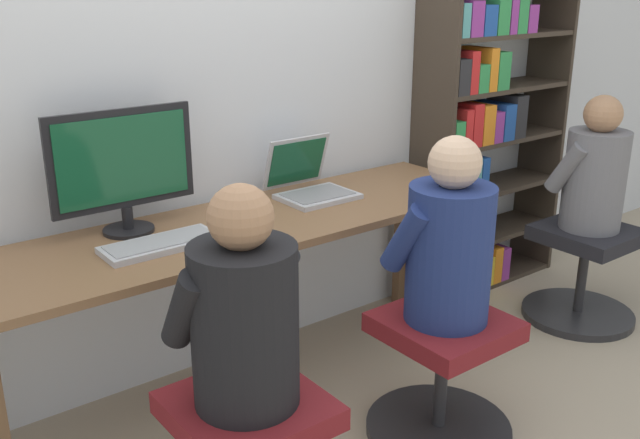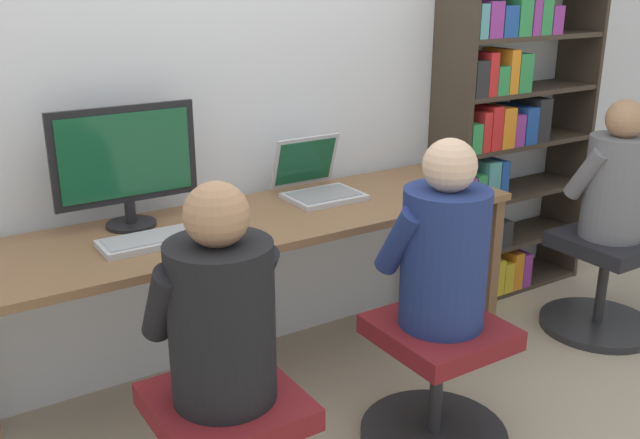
% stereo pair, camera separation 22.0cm
% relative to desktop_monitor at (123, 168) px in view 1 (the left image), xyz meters
% --- Properties ---
extents(ground_plane, '(14.00, 14.00, 0.00)m').
position_rel_desktop_monitor_xyz_m(ground_plane, '(0.43, -0.46, -0.99)').
color(ground_plane, tan).
extents(wall_back, '(10.00, 0.05, 2.60)m').
position_rel_desktop_monitor_xyz_m(wall_back, '(0.43, 0.20, 0.31)').
color(wall_back, silver).
rests_on(wall_back, ground_plane).
extents(desk, '(2.15, 0.60, 0.75)m').
position_rel_desktop_monitor_xyz_m(desk, '(0.43, -0.17, -0.31)').
color(desk, brown).
rests_on(desk, ground_plane).
extents(desktop_monitor, '(0.53, 0.18, 0.45)m').
position_rel_desktop_monitor_xyz_m(desktop_monitor, '(0.00, 0.00, 0.00)').
color(desktop_monitor, black).
rests_on(desktop_monitor, desk).
extents(laptop, '(0.30, 0.31, 0.24)m').
position_rel_desktop_monitor_xyz_m(laptop, '(0.79, -0.05, -0.19)').
color(laptop, '#B7B7BC').
rests_on(laptop, desk).
extents(keyboard, '(0.40, 0.17, 0.03)m').
position_rel_desktop_monitor_xyz_m(keyboard, '(0.02, -0.22, -0.23)').
color(keyboard, '#B2B2B7').
rests_on(keyboard, desk).
extents(computer_mouse_by_keyboard, '(0.06, 0.10, 0.04)m').
position_rel_desktop_monitor_xyz_m(computer_mouse_by_keyboard, '(0.30, -0.21, -0.22)').
color(computer_mouse_by_keyboard, silver).
rests_on(computer_mouse_by_keyboard, desk).
extents(office_chair_right, '(0.54, 0.54, 0.48)m').
position_rel_desktop_monitor_xyz_m(office_chair_right, '(0.81, -0.82, -0.74)').
color(office_chair_right, '#262628').
rests_on(office_chair_right, ground_plane).
extents(person_at_monitor, '(0.37, 0.32, 0.64)m').
position_rel_desktop_monitor_xyz_m(person_at_monitor, '(-0.02, -0.82, -0.23)').
color(person_at_monitor, black).
rests_on(person_at_monitor, office_chair_left).
extents(person_at_laptop, '(0.36, 0.32, 0.66)m').
position_rel_desktop_monitor_xyz_m(person_at_laptop, '(0.81, -0.81, -0.22)').
color(person_at_laptop, navy).
rests_on(person_at_laptop, office_chair_right).
extents(bookshelf, '(0.92, 0.28, 1.62)m').
position_rel_desktop_monitor_xyz_m(bookshelf, '(1.93, 0.01, -0.18)').
color(bookshelf, '#382D23').
rests_on(bookshelf, ground_plane).
extents(office_chair_side, '(0.54, 0.54, 0.48)m').
position_rel_desktop_monitor_xyz_m(office_chair_side, '(2.06, -0.58, -0.74)').
color(office_chair_side, '#262628').
rests_on(office_chair_side, ground_plane).
extents(person_near_shelf, '(0.35, 0.31, 0.64)m').
position_rel_desktop_monitor_xyz_m(person_near_shelf, '(2.06, -0.57, -0.23)').
color(person_near_shelf, slate).
rests_on(person_near_shelf, office_chair_side).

